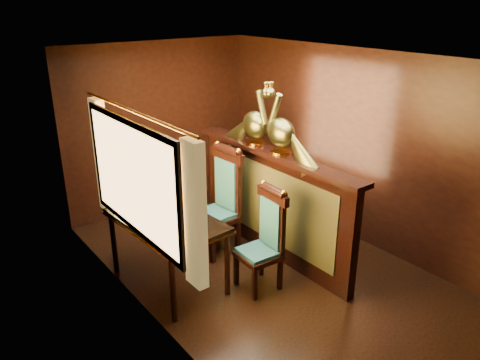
# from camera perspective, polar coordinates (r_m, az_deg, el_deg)

# --- Properties ---
(ground) EXTENTS (5.00, 5.00, 0.00)m
(ground) POSITION_cam_1_polar(r_m,az_deg,el_deg) (5.74, 3.35, -10.92)
(ground) COLOR black
(ground) RESTS_ON ground
(room_shell) EXTENTS (3.04, 5.04, 2.52)m
(room_shell) POSITION_cam_1_polar(r_m,az_deg,el_deg) (5.03, 2.87, 4.21)
(room_shell) COLOR black
(room_shell) RESTS_ON ground
(partition) EXTENTS (0.26, 2.70, 1.36)m
(partition) POSITION_cam_1_polar(r_m,az_deg,el_deg) (5.79, 3.97, -2.63)
(partition) COLOR black
(partition) RESTS_ON ground
(dining_table) EXTENTS (0.92, 1.43, 1.02)m
(dining_table) POSITION_cam_1_polar(r_m,az_deg,el_deg) (5.22, -9.06, -5.31)
(dining_table) COLOR black
(dining_table) RESTS_ON ground
(chair_left) EXTENTS (0.45, 0.48, 1.20)m
(chair_left) POSITION_cam_1_polar(r_m,az_deg,el_deg) (5.19, 3.27, -6.69)
(chair_left) COLOR black
(chair_left) RESTS_ON ground
(chair_right) EXTENTS (0.52, 0.56, 1.40)m
(chair_right) POSITION_cam_1_polar(r_m,az_deg,el_deg) (5.88, -2.11, -2.03)
(chair_right) COLOR black
(chair_right) RESTS_ON ground
(peacock_left) EXTENTS (0.26, 0.68, 0.81)m
(peacock_left) POSITION_cam_1_polar(r_m,az_deg,el_deg) (5.37, 5.10, 7.32)
(peacock_left) COLOR #1A4E33
(peacock_left) RESTS_ON partition
(peacock_right) EXTENTS (0.25, 0.67, 0.80)m
(peacock_right) POSITION_cam_1_polar(r_m,az_deg,el_deg) (5.71, 1.89, 8.19)
(peacock_right) COLOR #1A4E33
(peacock_right) RESTS_ON partition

